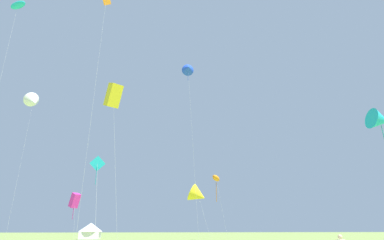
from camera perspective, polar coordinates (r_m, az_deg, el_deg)
The scene contains 11 objects.
kite_yellow_box at distance 33.93m, azimuth -14.81°, elevation 4.54°, with size 3.00×2.52×17.22m.
kite_blue_delta at distance 50.85m, azimuth -0.75°, elevation 9.81°, with size 2.60×2.14×28.56m.
kite_cyan_parafoil at distance 53.57m, azimuth -30.38°, elevation 18.39°, with size 3.15×3.70×33.56m.
kite_cyan_delta at distance 49.68m, azimuth 32.33°, elevation -0.02°, with size 3.24×3.38×18.15m.
kite_magenta_box at distance 59.70m, azimuth -21.54°, elevation -14.13°, with size 2.27×2.87×8.25m.
kite_white_delta at distance 66.43m, azimuth -28.11°, elevation 3.16°, with size 4.68×4.64×27.50m.
kite_yellow_delta at distance 49.55m, azimuth 1.19°, elevation -14.19°, with size 4.13×3.77×8.95m.
kite_orange_parafoil at distance 55.93m, azimuth 4.62°, elevation -11.06°, with size 3.11×4.25×11.53m.
kite_cyan_diamond at distance 28.16m, azimuth -17.67°, elevation -8.37°, with size 1.58×2.13×8.21m.
kite_orange_diamond at distance 44.68m, azimuth -16.21°, elevation 20.50°, with size 1.14×2.57×32.45m.
festival_tent_left at distance 70.86m, azimuth -18.86°, elevation -19.32°, with size 4.99×4.99×3.25m.
Camera 1 is at (-5.32, -5.75, 1.98)m, focal length 27.85 mm.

